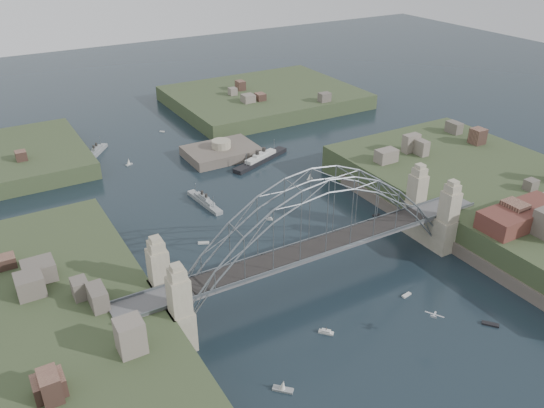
{
  "coord_description": "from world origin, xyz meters",
  "views": [
    {
      "loc": [
        -55.89,
        -77.64,
        68.64
      ],
      "look_at": [
        0.0,
        18.0,
        10.0
      ],
      "focal_mm": 36.68,
      "sensor_mm": 36.0,
      "label": 1
    }
  ],
  "objects_px": {
    "naval_cruiser_far": "(96,152)",
    "wharf_shed": "(521,216)",
    "ocean_liner": "(261,159)",
    "fort_island": "(222,158)",
    "bridge": "(318,230)",
    "naval_cruiser_near": "(204,202)"
  },
  "relations": [
    {
      "from": "bridge",
      "to": "naval_cruiser_far",
      "type": "height_order",
      "value": "bridge"
    },
    {
      "from": "naval_cruiser_near",
      "to": "ocean_liner",
      "type": "relative_size",
      "value": 0.69
    },
    {
      "from": "fort_island",
      "to": "naval_cruiser_far",
      "type": "xyz_separation_m",
      "value": [
        -33.79,
        21.46,
        1.09
      ]
    },
    {
      "from": "fort_island",
      "to": "naval_cruiser_far",
      "type": "relative_size",
      "value": 1.75
    },
    {
      "from": "naval_cruiser_near",
      "to": "naval_cruiser_far",
      "type": "xyz_separation_m",
      "value": [
        -15.93,
        48.15,
        0.04
      ]
    },
    {
      "from": "bridge",
      "to": "naval_cruiser_far",
      "type": "relative_size",
      "value": 6.67
    },
    {
      "from": "naval_cruiser_near",
      "to": "naval_cruiser_far",
      "type": "distance_m",
      "value": 50.72
    },
    {
      "from": "wharf_shed",
      "to": "naval_cruiser_far",
      "type": "bearing_deg",
      "value": 121.96
    },
    {
      "from": "ocean_liner",
      "to": "wharf_shed",
      "type": "bearing_deg",
      "value": -72.49
    },
    {
      "from": "bridge",
      "to": "naval_cruiser_far",
      "type": "xyz_separation_m",
      "value": [
        -21.79,
        91.46,
        -11.57
      ]
    },
    {
      "from": "wharf_shed",
      "to": "naval_cruiser_far",
      "type": "relative_size",
      "value": 1.59
    },
    {
      "from": "bridge",
      "to": "wharf_shed",
      "type": "xyz_separation_m",
      "value": [
        44.0,
        -14.0,
        -2.32
      ]
    },
    {
      "from": "bridge",
      "to": "naval_cruiser_near",
      "type": "relative_size",
      "value": 5.43
    },
    {
      "from": "fort_island",
      "to": "bridge",
      "type": "bearing_deg",
      "value": -99.73
    },
    {
      "from": "naval_cruiser_far",
      "to": "wharf_shed",
      "type": "bearing_deg",
      "value": -58.04
    },
    {
      "from": "bridge",
      "to": "naval_cruiser_near",
      "type": "xyz_separation_m",
      "value": [
        -5.86,
        43.31,
        -11.61
      ]
    },
    {
      "from": "fort_island",
      "to": "naval_cruiser_far",
      "type": "height_order",
      "value": "fort_island"
    },
    {
      "from": "bridge",
      "to": "fort_island",
      "type": "bearing_deg",
      "value": 80.27
    },
    {
      "from": "fort_island",
      "to": "ocean_liner",
      "type": "bearing_deg",
      "value": -48.82
    },
    {
      "from": "wharf_shed",
      "to": "naval_cruiser_far",
      "type": "xyz_separation_m",
      "value": [
        -65.79,
        105.46,
        -9.25
      ]
    },
    {
      "from": "bridge",
      "to": "ocean_liner",
      "type": "height_order",
      "value": "bridge"
    },
    {
      "from": "wharf_shed",
      "to": "naval_cruiser_far",
      "type": "height_order",
      "value": "wharf_shed"
    }
  ]
}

